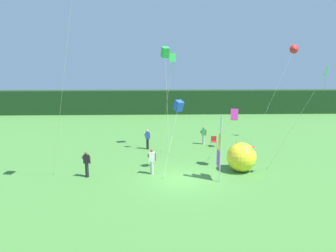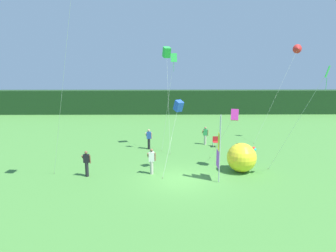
{
  "view_description": "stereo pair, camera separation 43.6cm",
  "coord_description": "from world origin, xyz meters",
  "px_view_note": "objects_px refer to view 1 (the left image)",
  "views": [
    {
      "loc": [
        -1.41,
        -17.23,
        6.9
      ],
      "look_at": [
        -0.77,
        2.07,
        2.98
      ],
      "focal_mm": 31.46,
      "sensor_mm": 36.0,
      "label": 1
    },
    {
      "loc": [
        -0.97,
        -17.24,
        6.9
      ],
      "look_at": [
        -0.77,
        2.07,
        2.98
      ],
      "focal_mm": 31.46,
      "sensor_mm": 36.0,
      "label": 2
    }
  ],
  "objects_px": {
    "banner_flag": "(220,149)",
    "person_far_left": "(152,161)",
    "kite_magenta_box_6": "(234,115)",
    "person_far_right": "(148,139)",
    "kite_green_box_1": "(165,53)",
    "folding_chair": "(214,141)",
    "kite_green_diamond_3": "(172,66)",
    "kite_blue_box_4": "(179,106)",
    "kite_red_delta_5": "(295,49)",
    "person_mid_field": "(87,163)",
    "kite_green_diamond_0": "(321,81)",
    "person_near_banner": "(204,135)",
    "inflatable_balloon": "(241,157)"
  },
  "relations": [
    {
      "from": "person_near_banner",
      "to": "person_far_right",
      "type": "bearing_deg",
      "value": -163.78
    },
    {
      "from": "kite_green_diamond_3",
      "to": "banner_flag",
      "type": "bearing_deg",
      "value": -65.82
    },
    {
      "from": "person_near_banner",
      "to": "person_far_left",
      "type": "xyz_separation_m",
      "value": [
        -4.48,
        -7.38,
        0.05
      ]
    },
    {
      "from": "banner_flag",
      "to": "kite_magenta_box_6",
      "type": "bearing_deg",
      "value": 57.24
    },
    {
      "from": "person_far_left",
      "to": "kite_magenta_box_6",
      "type": "height_order",
      "value": "kite_magenta_box_6"
    },
    {
      "from": "folding_chair",
      "to": "kite_blue_box_4",
      "type": "relative_size",
      "value": 0.19
    },
    {
      "from": "person_far_left",
      "to": "kite_blue_box_4",
      "type": "height_order",
      "value": "kite_blue_box_4"
    },
    {
      "from": "person_far_right",
      "to": "kite_green_diamond_3",
      "type": "distance_m",
      "value": 6.43
    },
    {
      "from": "person_near_banner",
      "to": "person_far_right",
      "type": "relative_size",
      "value": 0.95
    },
    {
      "from": "folding_chair",
      "to": "kite_magenta_box_6",
      "type": "height_order",
      "value": "kite_magenta_box_6"
    },
    {
      "from": "person_far_right",
      "to": "kite_green_box_1",
      "type": "bearing_deg",
      "value": 13.95
    },
    {
      "from": "banner_flag",
      "to": "kite_red_delta_5",
      "type": "bearing_deg",
      "value": 48.52
    },
    {
      "from": "person_mid_field",
      "to": "kite_red_delta_5",
      "type": "distance_m",
      "value": 20.36
    },
    {
      "from": "person_near_banner",
      "to": "kite_red_delta_5",
      "type": "bearing_deg",
      "value": 7.63
    },
    {
      "from": "person_far_right",
      "to": "kite_red_delta_5",
      "type": "xyz_separation_m",
      "value": [
        13.13,
        2.54,
        7.48
      ]
    },
    {
      "from": "person_far_left",
      "to": "kite_green_diamond_3",
      "type": "distance_m",
      "value": 7.81
    },
    {
      "from": "person_far_left",
      "to": "kite_green_diamond_3",
      "type": "bearing_deg",
      "value": 72.71
    },
    {
      "from": "kite_green_box_1",
      "to": "person_far_left",
      "type": "bearing_deg",
      "value": -99.2
    },
    {
      "from": "kite_green_box_1",
      "to": "kite_magenta_box_6",
      "type": "distance_m",
      "value": 8.15
    },
    {
      "from": "banner_flag",
      "to": "kite_magenta_box_6",
      "type": "relative_size",
      "value": 1.0
    },
    {
      "from": "person_near_banner",
      "to": "person_far_left",
      "type": "relative_size",
      "value": 0.95
    },
    {
      "from": "person_far_left",
      "to": "folding_chair",
      "type": "distance_m",
      "value": 8.52
    },
    {
      "from": "person_near_banner",
      "to": "folding_chair",
      "type": "bearing_deg",
      "value": -41.7
    },
    {
      "from": "banner_flag",
      "to": "kite_green_diamond_0",
      "type": "xyz_separation_m",
      "value": [
        5.74,
        -0.21,
        4.09
      ]
    },
    {
      "from": "person_mid_field",
      "to": "kite_green_box_1",
      "type": "height_order",
      "value": "kite_green_box_1"
    },
    {
      "from": "person_far_right",
      "to": "person_far_left",
      "type": "bearing_deg",
      "value": -85.25
    },
    {
      "from": "kite_green_diamond_3",
      "to": "person_far_left",
      "type": "bearing_deg",
      "value": -107.29
    },
    {
      "from": "person_far_left",
      "to": "person_far_right",
      "type": "bearing_deg",
      "value": 94.75
    },
    {
      "from": "folding_chair",
      "to": "kite_green_box_1",
      "type": "height_order",
      "value": "kite_green_box_1"
    },
    {
      "from": "kite_blue_box_4",
      "to": "kite_red_delta_5",
      "type": "distance_m",
      "value": 14.07
    },
    {
      "from": "person_near_banner",
      "to": "kite_blue_box_4",
      "type": "height_order",
      "value": "kite_blue_box_4"
    },
    {
      "from": "person_far_right",
      "to": "kite_green_diamond_0",
      "type": "xyz_separation_m",
      "value": [
        10.36,
        -7.29,
        5.16
      ]
    },
    {
      "from": "kite_green_box_1",
      "to": "person_far_right",
      "type": "bearing_deg",
      "value": -166.05
    },
    {
      "from": "folding_chair",
      "to": "kite_blue_box_4",
      "type": "distance_m",
      "value": 8.1
    },
    {
      "from": "folding_chair",
      "to": "kite_blue_box_4",
      "type": "bearing_deg",
      "value": -120.03
    },
    {
      "from": "kite_blue_box_4",
      "to": "kite_red_delta_5",
      "type": "relative_size",
      "value": 0.54
    },
    {
      "from": "person_mid_field",
      "to": "kite_green_diamond_3",
      "type": "relative_size",
      "value": 0.21
    },
    {
      "from": "person_far_left",
      "to": "kite_blue_box_4",
      "type": "bearing_deg",
      "value": 16.27
    },
    {
      "from": "inflatable_balloon",
      "to": "folding_chair",
      "type": "xyz_separation_m",
      "value": [
        -0.66,
        6.25,
        -0.47
      ]
    },
    {
      "from": "person_near_banner",
      "to": "person_mid_field",
      "type": "height_order",
      "value": "person_mid_field"
    },
    {
      "from": "banner_flag",
      "to": "person_mid_field",
      "type": "height_order",
      "value": "banner_flag"
    },
    {
      "from": "person_far_left",
      "to": "kite_green_diamond_3",
      "type": "xyz_separation_m",
      "value": [
        1.48,
        4.76,
        6.01
      ]
    },
    {
      "from": "person_far_left",
      "to": "kite_green_diamond_0",
      "type": "distance_m",
      "value": 11.22
    },
    {
      "from": "kite_green_diamond_0",
      "to": "kite_magenta_box_6",
      "type": "xyz_separation_m",
      "value": [
        -4.36,
        2.35,
        -2.34
      ]
    },
    {
      "from": "banner_flag",
      "to": "folding_chair",
      "type": "bearing_deg",
      "value": 81.5
    },
    {
      "from": "person_far_right",
      "to": "banner_flag",
      "type": "bearing_deg",
      "value": -56.83
    },
    {
      "from": "banner_flag",
      "to": "person_far_left",
      "type": "bearing_deg",
      "value": 164.55
    },
    {
      "from": "banner_flag",
      "to": "inflatable_balloon",
      "type": "distance_m",
      "value": 2.6
    },
    {
      "from": "kite_green_box_1",
      "to": "kite_red_delta_5",
      "type": "distance_m",
      "value": 11.82
    },
    {
      "from": "kite_red_delta_5",
      "to": "person_far_right",
      "type": "bearing_deg",
      "value": -169.05
    }
  ]
}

